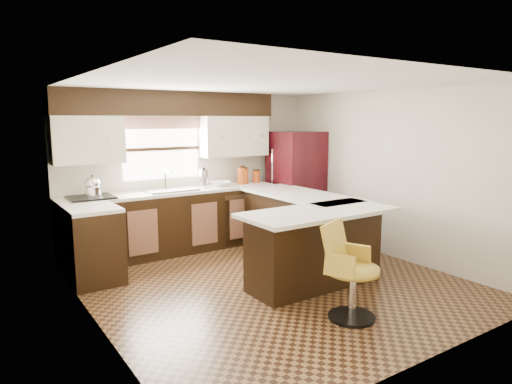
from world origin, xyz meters
TOP-DOWN VIEW (x-y plane):
  - floor at (0.00, 0.00)m, footprint 4.40×4.40m
  - ceiling at (0.00, 0.00)m, footprint 4.40×4.40m
  - wall_back at (0.00, 2.20)m, footprint 4.40×0.00m
  - wall_front at (0.00, -2.20)m, footprint 4.40×0.00m
  - wall_left at (-2.10, 0.00)m, footprint 0.00×4.40m
  - wall_right at (2.10, 0.00)m, footprint 0.00×4.40m
  - base_cab_back at (-0.45, 1.90)m, footprint 3.30×0.60m
  - base_cab_left at (-1.80, 1.25)m, footprint 0.60×0.70m
  - counter_back at (-0.45, 1.90)m, footprint 3.30×0.60m
  - counter_left at (-1.80, 1.25)m, footprint 0.60×0.70m
  - soffit at (-0.40, 2.03)m, footprint 3.40×0.35m
  - upper_cab_left at (-1.62, 2.03)m, footprint 0.94×0.35m
  - upper_cab_right at (0.68, 2.03)m, footprint 1.14×0.35m
  - window_pane at (-0.50, 2.18)m, footprint 1.20×0.02m
  - valance at (-0.50, 2.14)m, footprint 1.30×0.06m
  - sink at (-0.50, 1.88)m, footprint 0.75×0.45m
  - dishwasher at (0.55, 1.61)m, footprint 0.58×0.03m
  - cooktop at (-1.65, 1.88)m, footprint 0.58×0.50m
  - peninsula_long at (0.90, 0.62)m, footprint 0.60×1.95m
  - peninsula_return at (0.38, -0.35)m, footprint 1.65×0.60m
  - counter_pen_long at (0.95, 0.62)m, footprint 0.84×1.95m
  - counter_pen_return at (0.35, -0.44)m, footprint 1.89×0.84m
  - refrigerator at (1.70, 1.66)m, footprint 0.77×0.74m
  - bar_chair at (0.08, -1.27)m, footprint 0.69×0.69m
  - kettle at (-1.62, 1.88)m, footprint 0.21×0.21m
  - percolator at (0.06, 1.90)m, footprint 0.13×0.13m
  - mixing_bowl at (0.36, 1.90)m, footprint 0.32×0.32m
  - canister_large at (0.76, 1.92)m, footprint 0.14×0.14m
  - canister_med at (0.81, 1.92)m, footprint 0.13×0.13m
  - canister_small at (1.05, 1.92)m, footprint 0.13×0.13m

SIDE VIEW (x-z plane):
  - floor at x=0.00m, z-range 0.00..0.00m
  - dishwasher at x=0.55m, z-range 0.04..0.82m
  - base_cab_back at x=-0.45m, z-range 0.00..0.90m
  - base_cab_left at x=-1.80m, z-range 0.00..0.90m
  - peninsula_long at x=0.90m, z-range 0.00..0.90m
  - peninsula_return at x=0.38m, z-range 0.00..0.90m
  - bar_chair at x=0.08m, z-range 0.00..0.98m
  - refrigerator at x=1.70m, z-range 0.00..1.79m
  - counter_back at x=-0.45m, z-range 0.90..0.94m
  - counter_left at x=-1.80m, z-range 0.90..0.94m
  - counter_pen_long at x=0.95m, z-range 0.90..0.94m
  - counter_pen_return at x=0.35m, z-range 0.90..0.94m
  - cooktop at x=-1.65m, z-range 0.94..0.97m
  - sink at x=-0.50m, z-range 0.95..0.98m
  - mixing_bowl at x=0.36m, z-range 0.95..1.02m
  - canister_small at x=1.05m, z-range 0.95..1.14m
  - canister_med at x=0.81m, z-range 0.95..1.19m
  - canister_large at x=0.76m, z-range 0.95..1.21m
  - percolator at x=0.06m, z-range 0.95..1.22m
  - kettle at x=-1.62m, z-range 0.97..1.26m
  - wall_back at x=0.00m, z-range -1.00..3.40m
  - wall_front at x=0.00m, z-range -1.00..3.40m
  - wall_left at x=-2.10m, z-range -1.00..3.40m
  - wall_right at x=2.10m, z-range -1.00..3.40m
  - window_pane at x=-0.50m, z-range 1.10..2.00m
  - upper_cab_left at x=-1.62m, z-range 1.40..2.04m
  - upper_cab_right at x=0.68m, z-range 1.40..2.04m
  - valance at x=-0.50m, z-range 1.85..2.03m
  - soffit at x=-0.40m, z-range 2.04..2.40m
  - ceiling at x=0.00m, z-range 2.40..2.40m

